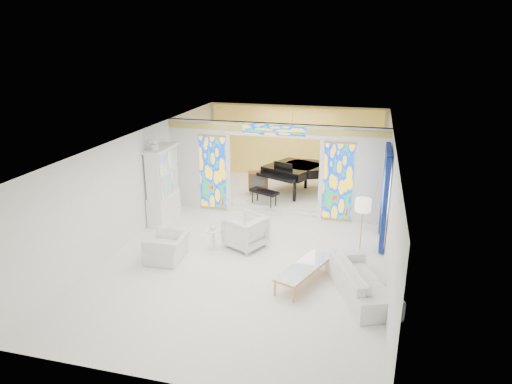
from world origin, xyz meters
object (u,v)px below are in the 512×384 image
(armchair_left, at_px, (168,247))
(armchair_right, at_px, (246,231))
(coffee_table, at_px, (305,267))
(tv_console, at_px, (258,180))
(sofa, at_px, (361,280))
(china_cabinet, at_px, (163,185))
(grand_piano, at_px, (298,170))

(armchair_left, bearing_deg, armchair_right, 122.65)
(coffee_table, bearing_deg, tv_console, 114.63)
(sofa, distance_m, tv_console, 6.84)
(armchair_left, bearing_deg, coffee_table, 82.49)
(sofa, height_order, tv_console, tv_console)
(armchair_left, xyz_separation_m, armchair_right, (1.74, 1.25, 0.09))
(china_cabinet, bearing_deg, armchair_right, -21.77)
(china_cabinet, bearing_deg, sofa, -25.26)
(china_cabinet, relative_size, coffee_table, 1.35)
(tv_console, bearing_deg, sofa, -72.49)
(coffee_table, bearing_deg, china_cabinet, 150.68)
(armchair_left, distance_m, grand_piano, 6.27)
(armchair_right, bearing_deg, sofa, 88.28)
(armchair_right, bearing_deg, grand_piano, -162.31)
(armchair_left, height_order, sofa, armchair_left)
(china_cabinet, bearing_deg, grand_piano, 41.66)
(china_cabinet, relative_size, armchair_left, 2.47)
(coffee_table, distance_m, tv_console, 6.04)
(tv_console, bearing_deg, china_cabinet, -146.99)
(china_cabinet, distance_m, armchair_left, 2.86)
(china_cabinet, relative_size, armchair_right, 2.74)
(grand_piano, bearing_deg, tv_console, -133.28)
(armchair_right, xyz_separation_m, grand_piano, (0.71, 4.48, 0.56))
(coffee_table, xyz_separation_m, tv_console, (-2.51, 5.48, 0.31))
(china_cabinet, xyz_separation_m, sofa, (6.17, -2.91, -0.82))
(armchair_right, height_order, tv_console, tv_console)
(sofa, xyz_separation_m, coffee_table, (-1.31, 0.18, 0.04))
(china_cabinet, distance_m, coffee_table, 5.63)
(armchair_right, xyz_separation_m, sofa, (3.18, -1.72, -0.10))
(grand_piano, bearing_deg, armchair_left, -88.18)
(china_cabinet, height_order, grand_piano, china_cabinet)
(china_cabinet, distance_m, armchair_right, 3.30)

